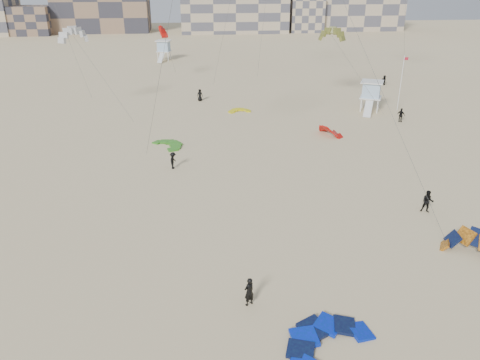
{
  "coord_description": "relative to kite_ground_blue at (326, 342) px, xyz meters",
  "views": [
    {
      "loc": [
        -3.41,
        -21.61,
        16.92
      ],
      "look_at": [
        -0.6,
        6.0,
        4.56
      ],
      "focal_mm": 35.0,
      "sensor_mm": 36.0,
      "label": 1
    }
  ],
  "objects": [
    {
      "name": "condo_mid",
      "position": [
        7.29,
        134.12,
        6.0
      ],
      "size": [
        32.0,
        16.0,
        12.0
      ],
      "primitive_type": "cube",
      "color": "tan",
      "rests_on": "ground"
    },
    {
      "name": "lifeguard_tower_near",
      "position": [
        17.25,
        41.34,
        1.94
      ],
      "size": [
        3.68,
        5.86,
        3.92
      ],
      "rotation": [
        0.0,
        0.0,
        -0.43
      ],
      "color": "white",
      "rests_on": "ground"
    },
    {
      "name": "kitesurfer_d",
      "position": [
        19.19,
        35.85,
        0.87
      ],
      "size": [
        1.01,
        1.03,
        1.74
      ],
      "primitive_type": "imported",
      "rotation": [
        0.0,
        0.0,
        2.33
      ],
      "color": "black",
      "rests_on": "ground"
    },
    {
      "name": "condo_fill_right",
      "position": [
        29.29,
        132.12,
        5.0
      ],
      "size": [
        10.0,
        10.0,
        10.0
      ],
      "primitive_type": "cube",
      "color": "tan",
      "rests_on": "ground"
    },
    {
      "name": "condo_fill_left",
      "position": [
        -52.71,
        132.12,
        4.0
      ],
      "size": [
        12.0,
        10.0,
        8.0
      ],
      "primitive_type": "cube",
      "color": "#846750",
      "rests_on": "ground"
    },
    {
      "name": "flagpole",
      "position": [
        21.13,
        41.3,
        3.8
      ],
      "size": [
        0.59,
        0.09,
        7.2
      ],
      "color": "white",
      "rests_on": "ground"
    },
    {
      "name": "kite_ground_blue",
      "position": [
        0.0,
        0.0,
        0.0
      ],
      "size": [
        6.19,
        6.28,
        1.21
      ],
      "primitive_type": null,
      "rotation": [
        0.11,
        0.0,
        0.5
      ],
      "color": "#0918E0",
      "rests_on": "ground"
    },
    {
      "name": "kite_ground_red_far",
      "position": [
        9.16,
        31.88,
        0.0
      ],
      "size": [
        4.28,
        4.21,
        3.17
      ],
      "primitive_type": null,
      "rotation": [
        0.71,
        0.0,
        2.0
      ],
      "color": "red",
      "rests_on": "ground"
    },
    {
      "name": "kite_ground_yellow",
      "position": [
        -0.09,
        42.55,
        0.0
      ],
      "size": [
        3.05,
        3.18,
        0.75
      ],
      "primitive_type": null,
      "rotation": [
        0.1,
        0.0,
        0.14
      ],
      "color": "#F7E506",
      "rests_on": "ground"
    },
    {
      "name": "kite_ground_green",
      "position": [
        -8.98,
        30.05,
        0.0
      ],
      "size": [
        5.03,
        4.97,
        0.66
      ],
      "primitive_type": null,
      "rotation": [
        0.06,
        0.0,
        -0.98
      ],
      "color": "#459C24",
      "rests_on": "ground"
    },
    {
      "name": "kitesurfer_c",
      "position": [
        -8.24,
        23.61,
        0.8
      ],
      "size": [
        0.88,
        1.17,
        1.61
      ],
      "primitive_type": "imported",
      "rotation": [
        0.0,
        0.0,
        1.27
      ],
      "color": "black",
      "rests_on": "ground"
    },
    {
      "name": "kitesurfer_e",
      "position": [
        -5.16,
        48.77,
        0.85
      ],
      "size": [
        0.85,
        0.58,
        1.69
      ],
      "primitive_type": "imported",
      "rotation": [
        0.0,
        0.0,
        0.05
      ],
      "color": "black",
      "rests_on": "ground"
    },
    {
      "name": "kite_fly_red",
      "position": [
        -10.56,
        62.26,
        8.0
      ],
      "size": [
        3.83,
        4.24,
        8.45
      ],
      "rotation": [
        0.0,
        0.0,
        1.67
      ],
      "color": "red",
      "rests_on": "ground"
    },
    {
      "name": "kitesurfer_b",
      "position": [
        11.38,
        12.82,
        0.89
      ],
      "size": [
        1.07,
        0.97,
        1.79
      ],
      "primitive_type": "imported",
      "rotation": [
        0.0,
        0.0,
        -0.42
      ],
      "color": "black",
      "rests_on": "ground"
    },
    {
      "name": "ground",
      "position": [
        -2.71,
        4.12,
        0.0
      ],
      "size": [
        320.0,
        320.0,
        0.0
      ],
      "primitive_type": "plane",
      "color": "beige",
      "rests_on": "ground"
    },
    {
      "name": "kitesurfer_main",
      "position": [
        -3.51,
        3.3,
        0.87
      ],
      "size": [
        0.76,
        0.69,
        1.75
      ],
      "primitive_type": "imported",
      "rotation": [
        0.0,
        0.0,
        3.7
      ],
      "color": "black",
      "rests_on": "ground"
    },
    {
      "name": "kite_fly_grey",
      "position": [
        -20.26,
        43.03,
        9.84
      ],
      "size": [
        9.56,
        9.54,
        10.02
      ],
      "rotation": [
        0.0,
        0.0,
        0.63
      ],
      "color": "white",
      "rests_on": "ground"
    },
    {
      "name": "kitesurfer_f",
      "position": [
        25.1,
        56.18,
        0.78
      ],
      "size": [
        0.48,
        1.46,
        1.56
      ],
      "primitive_type": "imported",
      "rotation": [
        0.0,
        0.0,
        -1.59
      ],
      "color": "black",
      "rests_on": "ground"
    },
    {
      "name": "lifeguard_tower_far",
      "position": [
        -11.8,
        83.63,
        2.01
      ],
      "size": [
        3.41,
        5.85,
        4.05
      ],
      "rotation": [
        0.0,
        0.0,
        -0.21
      ],
      "color": "white",
      "rests_on": "ground"
    },
    {
      "name": "condo_west_b",
      "position": [
        -32.71,
        138.12,
        9.0
      ],
      "size": [
        28.0,
        14.0,
        18.0
      ],
      "primitive_type": "cube",
      "color": "#846750",
      "rests_on": "ground"
    },
    {
      "name": "kite_fly_olive",
      "position": [
        12.46,
        45.16,
        9.27
      ],
      "size": [
        6.91,
        11.46,
        9.68
      ],
      "rotation": [
        0.0,
        0.0,
        -0.48
      ],
      "color": "olive",
      "rests_on": "ground"
    },
    {
      "name": "condo_east",
      "position": [
        47.29,
        136.12,
        8.0
      ],
      "size": [
        26.0,
        14.0,
        16.0
      ],
      "primitive_type": "cube",
      "color": "tan",
      "rests_on": "ground"
    },
    {
      "name": "kite_ground_orange",
      "position": [
        11.58,
        6.77,
        0.0
      ],
      "size": [
        5.63,
        5.63,
        4.04
      ],
      "primitive_type": null,
      "rotation": [
        0.87,
        0.0,
        -0.85
      ],
      "color": "orange",
      "rests_on": "ground"
    }
  ]
}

